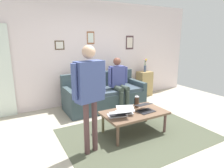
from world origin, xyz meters
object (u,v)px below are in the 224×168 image
flower_vase (145,66)px  person_standing (90,87)px  couch (104,96)px  person_seated (119,80)px  laptop_left (125,111)px  laptop_right (118,114)px  laptop_center (145,109)px  coffee_table (134,114)px  side_shelf (144,84)px  french_press (137,102)px

flower_vase → person_standing: 3.38m
couch → person_seated: (-0.29, 0.23, 0.42)m
person_standing → laptop_left: bearing=-162.9°
couch → laptop_right: bearing=71.9°
couch → laptop_center: (-0.07, 1.57, 0.15)m
couch → person_seated: person_seated is taller
laptop_center → person_seated: 1.39m
couch → person_seated: size_ratio=1.58×
flower_vase → laptop_center: bearing=51.9°
coffee_table → person_seated: size_ratio=0.93×
laptop_left → laptop_center: (-0.39, 0.09, -0.00)m
laptop_center → laptop_left: bearing=-13.0°
side_shelf → flower_vase: size_ratio=1.87×
person_standing → person_seated: person_standing is taller
laptop_center → laptop_right: bearing=-2.1°
person_standing → laptop_right: bearing=-164.2°
laptop_left → flower_vase: 2.68m
person_standing → french_press: bearing=-161.1°
couch → person_standing: 2.17m
laptop_right → couch: bearing=-108.1°
couch → side_shelf: (-1.57, -0.35, 0.07)m
couch → flower_vase: 1.73m
coffee_table → person_standing: size_ratio=0.71×
laptop_center → person_seated: bearing=-99.5°
french_press → person_seated: person_seated is taller
laptop_center → french_press: size_ratio=1.33×
laptop_center → french_press: bearing=-87.6°
coffee_table → laptop_left: laptop_left is taller
laptop_left → laptop_center: laptop_left is taller
laptop_left → laptop_center: 0.40m
laptop_right → flower_vase: flower_vase is taller
couch → flower_vase: (-1.57, -0.35, 0.62)m
side_shelf → laptop_right: bearing=42.5°
couch → laptop_left: (0.33, 1.48, 0.15)m
couch → coffee_table: 1.51m
laptop_right → person_seated: size_ratio=0.32×
laptop_center → side_shelf: (-1.51, -1.92, -0.08)m
couch → side_shelf: couch is taller
laptop_left → side_shelf: bearing=-136.0°
side_shelf → flower_vase: bearing=85.1°
person_standing → person_seated: size_ratio=1.30×
coffee_table → person_seated: bearing=-108.2°
laptop_center → person_standing: 1.32m
laptop_left → laptop_right: (0.18, 0.07, -0.00)m
laptop_center → person_seated: person_seated is taller
couch → laptop_center: bearing=92.4°
french_press → couch: bearing=-87.5°
french_press → flower_vase: size_ratio=0.64×
flower_vase → side_shelf: bearing=-94.9°
laptop_center → laptop_right: (0.57, -0.02, 0.00)m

